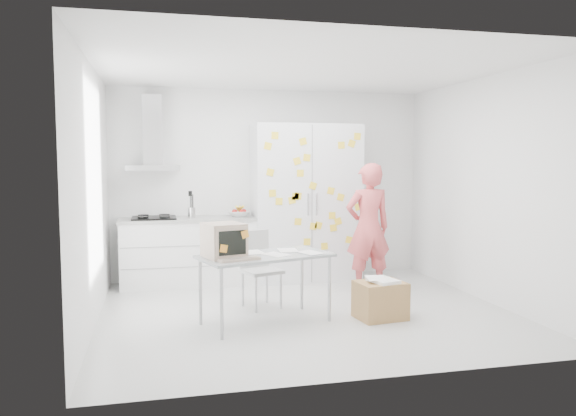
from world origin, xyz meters
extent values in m
cube|color=silver|center=(0.00, 0.00, -0.01)|extent=(4.50, 4.00, 0.02)
cube|color=white|center=(0.00, 2.00, 1.35)|extent=(4.50, 0.02, 2.70)
cube|color=white|center=(-2.25, 0.00, 1.35)|extent=(0.02, 4.00, 2.70)
cube|color=white|center=(2.25, 0.00, 1.35)|extent=(0.02, 4.00, 2.70)
cube|color=white|center=(0.00, 0.00, 2.70)|extent=(4.50, 4.00, 0.02)
cube|color=white|center=(-1.20, 1.70, 0.44)|extent=(1.80, 0.60, 0.88)
cube|color=gray|center=(-1.20, 1.40, 0.58)|extent=(1.76, 0.01, 0.01)
cube|color=gray|center=(-1.20, 1.40, 0.30)|extent=(1.76, 0.01, 0.01)
cube|color=#9E9E99|center=(-1.20, 1.70, 0.90)|extent=(1.84, 0.63, 0.04)
cube|color=black|center=(-1.65, 1.70, 0.93)|extent=(0.58, 0.50, 0.03)
cylinder|color=black|center=(-1.79, 1.58, 0.95)|extent=(0.14, 0.14, 0.02)
cylinder|color=black|center=(-1.51, 1.58, 0.95)|extent=(0.14, 0.14, 0.02)
cylinder|color=black|center=(-1.79, 1.82, 0.95)|extent=(0.14, 0.14, 0.02)
cylinder|color=black|center=(-1.51, 1.82, 0.95)|extent=(0.14, 0.14, 0.02)
cylinder|color=silver|center=(-1.15, 1.70, 0.99)|extent=(0.10, 0.10, 0.14)
cylinder|color=black|center=(-1.16, 1.71, 1.09)|extent=(0.01, 0.01, 0.30)
cylinder|color=black|center=(-1.13, 1.69, 1.09)|extent=(0.01, 0.01, 0.30)
cylinder|color=black|center=(-1.15, 1.72, 1.09)|extent=(0.01, 0.01, 0.30)
cube|color=black|center=(-1.16, 1.71, 1.25)|extent=(0.05, 0.01, 0.07)
imported|color=white|center=(-0.50, 1.70, 0.96)|extent=(0.31, 0.31, 0.08)
sphere|color=#B2140F|center=(-0.56, 1.72, 0.99)|extent=(0.08, 0.08, 0.08)
sphere|color=#B2140F|center=(-0.47, 1.65, 0.99)|extent=(0.08, 0.08, 0.08)
sphere|color=#B2140F|center=(-0.43, 1.74, 0.99)|extent=(0.08, 0.08, 0.08)
cylinder|color=yellow|center=(-0.52, 1.72, 1.03)|extent=(0.09, 0.17, 0.10)
cylinder|color=yellow|center=(-0.49, 1.72, 1.03)|extent=(0.04, 0.17, 0.10)
cylinder|color=yellow|center=(-0.47, 1.72, 1.03)|extent=(0.08, 0.17, 0.10)
cube|color=silver|center=(-1.65, 1.75, 1.60)|extent=(0.70, 0.48, 0.07)
cube|color=silver|center=(-1.65, 1.87, 2.10)|extent=(0.26, 0.24, 0.95)
cube|color=silver|center=(0.45, 1.68, 1.10)|extent=(1.50, 0.65, 2.20)
cube|color=slate|center=(0.45, 1.35, 1.10)|extent=(0.01, 0.01, 2.16)
cube|color=silver|center=(0.39, 1.34, 1.10)|extent=(0.02, 0.02, 0.30)
cube|color=silver|center=(0.51, 1.34, 1.10)|extent=(0.02, 0.02, 0.30)
cube|color=yellow|center=(0.86, 1.34, 1.90)|extent=(0.10, 0.00, 0.10)
cube|color=yellow|center=(1.01, 1.34, 1.93)|extent=(0.12, 0.00, 0.12)
cube|color=yellow|center=(1.12, 1.34, 1.05)|extent=(0.12, 0.00, 0.12)
cube|color=yellow|center=(0.22, 1.34, 1.21)|extent=(0.10, 0.00, 0.10)
cube|color=yellow|center=(0.46, 1.34, 1.35)|extent=(0.12, 0.00, 0.12)
cube|color=yellow|center=(0.83, 1.34, 0.86)|extent=(0.12, 0.00, 0.12)
cube|color=yellow|center=(0.25, 1.34, 0.87)|extent=(0.10, 0.00, 0.10)
cube|color=yellow|center=(0.32, 1.34, 1.95)|extent=(0.12, 0.00, 0.12)
cube|color=yellow|center=(0.54, 1.34, 0.81)|extent=(0.12, 0.00, 0.12)
cube|color=yellow|center=(0.86, 1.34, 1.19)|extent=(0.12, 0.00, 0.12)
cube|color=yellow|center=(0.74, 1.34, 0.94)|extent=(0.10, 0.00, 0.10)
cube|color=yellow|center=(0.24, 1.34, 1.69)|extent=(0.12, 0.00, 0.12)
cube|color=yellow|center=(-0.01, 1.34, 1.15)|extent=(0.10, 0.00, 0.10)
cube|color=yellow|center=(-0.10, 1.34, 1.26)|extent=(0.10, 0.00, 0.10)
cube|color=yellow|center=(-0.16, 1.34, 1.89)|extent=(0.11, 0.00, 0.11)
cube|color=yellow|center=(0.38, 1.34, 0.59)|extent=(0.10, 0.00, 0.10)
cube|color=yellow|center=(0.25, 1.34, 1.22)|extent=(0.11, 0.00, 0.11)
cube|color=yellow|center=(0.99, 1.34, 0.59)|extent=(0.11, 0.00, 0.11)
cube|color=yellow|center=(1.09, 1.34, 2.03)|extent=(0.10, 0.00, 0.10)
cube|color=yellow|center=(0.28, 1.34, 1.53)|extent=(0.10, 0.00, 0.10)
cube|color=yellow|center=(0.17, 1.34, 1.16)|extent=(0.11, 0.00, 0.11)
cube|color=yellow|center=(0.63, 1.34, 0.52)|extent=(0.10, 0.00, 0.10)
cube|color=yellow|center=(-0.07, 1.34, 2.03)|extent=(0.10, 0.00, 0.10)
cube|color=yellow|center=(-0.13, 1.34, 1.54)|extent=(0.12, 0.00, 0.12)
cube|color=yellow|center=(0.76, 1.34, 0.77)|extent=(0.11, 0.00, 0.11)
cube|color=yellow|center=(0.37, 1.34, 1.73)|extent=(0.11, 0.00, 0.11)
cube|color=yellow|center=(0.72, 1.34, 1.28)|extent=(0.11, 0.00, 0.11)
cube|color=yellow|center=(0.47, 1.34, 0.80)|extent=(0.11, 0.00, 0.11)
imported|color=#DF5759|center=(1.03, 0.75, 0.83)|extent=(0.62, 0.43, 1.67)
cube|color=#939B9D|center=(-0.52, -0.33, 0.71)|extent=(1.48, 1.03, 0.03)
cylinder|color=#A6A8AB|center=(-1.03, -0.77, 0.35)|extent=(0.04, 0.04, 0.69)
cylinder|color=#A6A8AB|center=(0.15, -0.42, 0.35)|extent=(0.04, 0.04, 0.69)
cylinder|color=#A6A8AB|center=(-1.19, -0.23, 0.35)|extent=(0.04, 0.04, 0.69)
cylinder|color=#A6A8AB|center=(-0.01, 0.12, 0.35)|extent=(0.04, 0.04, 0.69)
cube|color=tan|center=(-0.96, -0.38, 0.90)|extent=(0.46, 0.47, 0.35)
cube|color=tan|center=(-0.90, -0.57, 0.90)|extent=(0.34, 0.12, 0.31)
cube|color=black|center=(-0.90, -0.58, 0.90)|extent=(0.28, 0.09, 0.24)
cube|color=orange|center=(-0.99, -0.61, 0.85)|extent=(0.09, 0.03, 0.09)
cube|color=orange|center=(-0.77, -0.54, 0.97)|extent=(0.09, 0.03, 0.09)
cube|color=tan|center=(-0.84, -0.60, 0.74)|extent=(0.45, 0.26, 0.02)
cube|color=gray|center=(-0.84, -0.60, 0.75)|extent=(0.40, 0.21, 0.01)
cube|color=silver|center=(-0.42, -0.34, 0.73)|extent=(0.32, 0.35, 0.00)
cube|color=silver|center=(-0.23, -0.12, 0.73)|extent=(0.22, 0.30, 0.00)
cube|color=silver|center=(-0.04, -0.33, 0.73)|extent=(0.29, 0.34, 0.00)
cube|color=silver|center=(-0.62, -0.16, 0.73)|extent=(0.24, 0.31, 0.00)
cube|color=#AFB0AD|center=(-0.45, 0.29, 0.43)|extent=(0.50, 0.50, 0.04)
cube|color=#AFB0AD|center=(-0.51, 0.46, 0.66)|extent=(0.37, 0.15, 0.44)
cylinder|color=#ACABB0|center=(-0.55, 0.09, 0.20)|extent=(0.03, 0.03, 0.41)
cylinder|color=#ACABB0|center=(-0.24, 0.19, 0.20)|extent=(0.03, 0.03, 0.41)
cylinder|color=#ACABB0|center=(-0.65, 0.39, 0.20)|extent=(0.03, 0.03, 0.41)
cylinder|color=#ACABB0|center=(-0.35, 0.49, 0.20)|extent=(0.03, 0.03, 0.41)
cube|color=#AA7F49|center=(0.71, -0.45, 0.20)|extent=(0.55, 0.46, 0.40)
cube|color=white|center=(0.73, -0.46, 0.42)|extent=(0.31, 0.37, 0.04)
cube|color=white|center=(0.68, -0.41, 0.44)|extent=(0.26, 0.33, 0.00)
camera|label=1|loc=(-1.62, -5.99, 1.72)|focal=35.00mm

